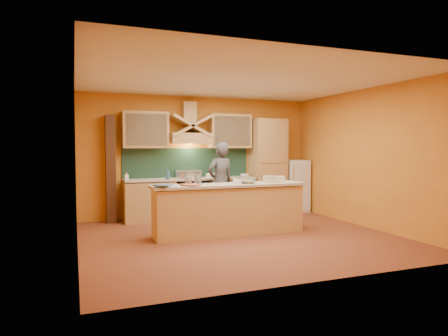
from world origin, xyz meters
name	(u,v)px	position (x,y,z in m)	size (l,w,h in m)	color
floor	(241,237)	(0.00, 0.00, 0.00)	(5.50, 5.00, 0.01)	brown
ceiling	(241,80)	(0.00, 0.00, 2.80)	(5.50, 5.00, 0.01)	white
wall_back	(199,157)	(0.00, 2.50, 1.40)	(5.50, 0.02, 2.80)	orange
wall_front	(323,166)	(0.00, -2.50, 1.40)	(5.50, 0.02, 2.80)	orange
wall_left	(76,162)	(-2.75, 0.00, 1.40)	(0.02, 5.00, 2.80)	orange
wall_right	(366,158)	(2.75, 0.00, 1.40)	(0.02, 5.00, 2.80)	orange
base_cabinet_left	(149,201)	(-1.25, 2.20, 0.43)	(1.10, 0.60, 0.86)	tan
base_cabinet_right	(230,198)	(0.65, 2.20, 0.43)	(1.10, 0.60, 0.86)	tan
counter_top	(191,179)	(-0.30, 2.20, 0.90)	(3.00, 0.62, 0.04)	beige
stove	(191,199)	(-0.30, 2.20, 0.45)	(0.60, 0.58, 0.90)	black
backsplash	(187,163)	(-0.30, 2.48, 1.25)	(3.00, 0.03, 0.70)	#173327
range_hood	(190,138)	(-0.30, 2.25, 1.82)	(0.92, 0.50, 0.24)	tan
hood_chimney	(189,113)	(-0.30, 2.35, 2.40)	(0.30, 0.30, 0.50)	tan
upper_cabinet_left	(145,130)	(-1.30, 2.33, 2.00)	(1.00, 0.35, 0.80)	tan
upper_cabinet_right	(230,131)	(0.70, 2.33, 2.00)	(1.00, 0.35, 0.80)	tan
pantry_column	(268,166)	(1.65, 2.20, 1.15)	(0.80, 0.60, 2.30)	tan
fridge	(294,186)	(2.40, 2.20, 0.65)	(0.58, 0.60, 1.30)	white
trim_column_left	(110,169)	(-2.05, 2.35, 1.15)	(0.20, 0.30, 2.30)	#472816
island_body	(229,211)	(-0.10, 0.30, 0.44)	(2.80, 0.55, 0.88)	#DCB571
island_top	(229,185)	(-0.10, 0.30, 0.92)	(2.90, 0.62, 0.05)	beige
person	(220,182)	(0.20, 1.60, 0.86)	(0.63, 0.41, 1.73)	#4C4C51
pot_large	(183,176)	(-0.52, 2.09, 0.97)	(0.25, 0.25, 0.15)	silver
pot_small	(198,175)	(-0.09, 2.33, 0.97)	(0.20, 0.20, 0.13)	#B4B4BB
soap_bottle_a	(127,176)	(-1.74, 2.09, 1.01)	(0.08, 0.08, 0.17)	white
soap_bottle_b	(168,174)	(-0.88, 1.97, 1.04)	(0.09, 0.10, 0.25)	#315D88
bowl_back	(245,175)	(1.02, 2.16, 0.95)	(0.21, 0.21, 0.06)	white
dish_rack	(214,175)	(0.22, 2.12, 0.97)	(0.29, 0.22, 0.10)	white
book_lower	(186,185)	(-0.98, 0.14, 0.96)	(0.24, 0.33, 0.03)	#C36545
book_upper	(156,185)	(-1.48, 0.20, 0.98)	(0.25, 0.35, 0.03)	#3D5B87
jar_large	(198,179)	(-0.66, 0.45, 1.03)	(0.13, 0.13, 0.17)	white
jar_small	(189,181)	(-0.86, 0.37, 1.01)	(0.12, 0.12, 0.13)	white
kitchen_scale	(238,181)	(0.06, 0.28, 1.00)	(0.13, 0.13, 0.11)	white
mixing_bowl	(248,182)	(0.25, 0.25, 0.98)	(0.28, 0.28, 0.07)	white
cloth	(257,182)	(0.48, 0.32, 0.95)	(0.23, 0.18, 0.02)	beige
grocery_bag_a	(270,179)	(0.69, 0.23, 1.01)	(0.20, 0.16, 0.13)	beige
grocery_bag_b	(279,179)	(0.90, 0.23, 1.01)	(0.20, 0.16, 0.12)	beige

